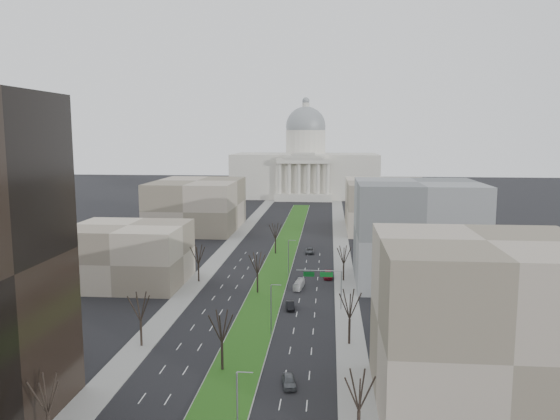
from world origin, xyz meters
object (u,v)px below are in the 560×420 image
Objects in this scene: car_black at (290,305)px; car_grey_far at (310,251)px; car_grey_near at (289,381)px; car_red at (328,275)px; box_van at (299,284)px.

car_grey_far is at bearing 80.02° from car_black.
car_red is (5.22, 58.32, -0.01)m from car_grey_near.
car_grey_near reaches higher than car_black.
box_van is (-1.35, 48.72, 0.17)m from car_grey_near.
car_grey_far is (-0.29, 85.99, -0.04)m from car_grey_near.
car_grey_far is at bearing 80.70° from car_grey_near.
car_red is at bearing 62.36° from box_van.
car_grey_near is 85.99m from car_grey_far.
car_grey_far is at bearing 100.75° from car_red.
car_red reaches higher than car_grey_far.
car_grey_near is 0.86× the size of car_red.
car_black is at bearing 84.38° from car_grey_near.
box_van reaches higher than car_black.
car_black is at bearing -107.55° from car_red.
car_black is at bearing -93.91° from car_grey_far.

